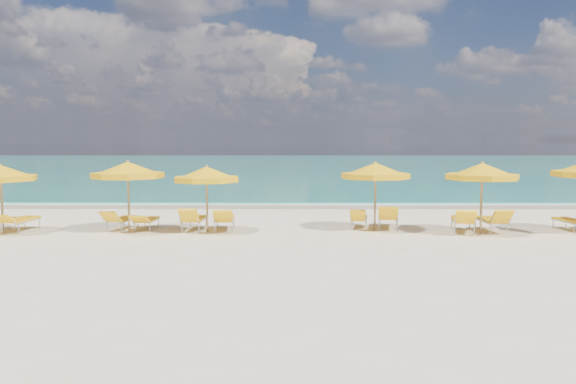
{
  "coord_description": "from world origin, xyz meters",
  "views": [
    {
      "loc": [
        0.09,
        -18.69,
        3.09
      ],
      "look_at": [
        0.0,
        1.5,
        1.2
      ],
      "focal_mm": 35.0,
      "sensor_mm": 36.0,
      "label": 1
    }
  ],
  "objects": [
    {
      "name": "whitecap_near",
      "position": [
        -6.0,
        17.0,
        0.0
      ],
      "size": [
        14.0,
        0.36,
        0.05
      ],
      "primitive_type": "cube",
      "color": "white",
      "rests_on": "ground"
    },
    {
      "name": "ground_plane",
      "position": [
        0.0,
        0.0,
        0.0
      ],
      "size": [
        120.0,
        120.0,
        0.0
      ],
      "primitive_type": "plane",
      "color": "beige"
    },
    {
      "name": "lounger_6_left",
      "position": [
        9.64,
        0.24,
        0.21
      ],
      "size": [
        0.83,
        1.72,
        0.8
      ],
      "rotation": [
        0.0,
        0.0,
        0.17
      ],
      "color": "#A5A8AD",
      "rests_on": "ground"
    },
    {
      "name": "umbrella_2",
      "position": [
        -5.32,
        -0.09,
        2.06
      ],
      "size": [
        3.03,
        3.03,
        2.42
      ],
      "rotation": [
        0.0,
        0.0,
        0.32
      ],
      "color": "#A08350",
      "rests_on": "ground"
    },
    {
      "name": "lounger_4_right",
      "position": [
        3.52,
        0.76,
        0.25
      ],
      "size": [
        1.0,
        2.08,
        0.91
      ],
      "rotation": [
        0.0,
        0.0,
        -0.17
      ],
      "color": "#A5A8AD",
      "rests_on": "ground"
    },
    {
      "name": "lounger_2_right",
      "position": [
        -4.86,
        0.36,
        0.2
      ],
      "size": [
        0.63,
        1.74,
        0.64
      ],
      "rotation": [
        0.0,
        0.0,
        -0.05
      ],
      "color": "#A5A8AD",
      "rests_on": "ground"
    },
    {
      "name": "foam_line",
      "position": [
        0.0,
        8.2,
        0.0
      ],
      "size": [
        120.0,
        1.2,
        0.03
      ],
      "primitive_type": "cube",
      "color": "white",
      "rests_on": "ground"
    },
    {
      "name": "lounger_5_left",
      "position": [
        5.86,
        -0.09,
        0.25
      ],
      "size": [
        1.04,
        2.08,
        0.91
      ],
      "rotation": [
        0.0,
        0.0,
        -0.2
      ],
      "color": "#A5A8AD",
      "rests_on": "ground"
    },
    {
      "name": "ocean",
      "position": [
        0.0,
        48.0,
        0.0
      ],
      "size": [
        120.0,
        80.0,
        0.3
      ],
      "primitive_type": "cube",
      "color": "#157B65",
      "rests_on": "ground"
    },
    {
      "name": "umbrella_1",
      "position": [
        -9.47,
        -0.31,
        1.97
      ],
      "size": [
        2.5,
        2.5,
        2.32
      ],
      "rotation": [
        0.0,
        0.0,
        -0.1
      ],
      "color": "#A08350",
      "rests_on": "ground"
    },
    {
      "name": "lounger_3_left",
      "position": [
        -3.21,
        0.27,
        0.24
      ],
      "size": [
        0.71,
        1.88,
        0.89
      ],
      "rotation": [
        0.0,
        0.0,
        -0.04
      ],
      "color": "#A5A8AD",
      "rests_on": "ground"
    },
    {
      "name": "lounger_4_left",
      "position": [
        2.49,
        0.83,
        0.2
      ],
      "size": [
        0.79,
        1.64,
        0.77
      ],
      "rotation": [
        0.0,
        0.0,
        -0.17
      ],
      "color": "#A5A8AD",
      "rests_on": "ground"
    },
    {
      "name": "lounger_5_right",
      "position": [
        6.85,
        -0.0,
        0.24
      ],
      "size": [
        0.7,
        1.89,
        0.9
      ],
      "rotation": [
        0.0,
        0.0,
        0.03
      ],
      "color": "#A5A8AD",
      "rests_on": "ground"
    },
    {
      "name": "umbrella_4",
      "position": [
        2.98,
        0.32,
        2.02
      ],
      "size": [
        2.79,
        2.79,
        2.37
      ],
      "rotation": [
        0.0,
        0.0,
        -0.22
      ],
      "color": "#A08350",
      "rests_on": "ground"
    },
    {
      "name": "whitecap_far",
      "position": [
        8.0,
        24.0,
        0.0
      ],
      "size": [
        18.0,
        0.3,
        0.05
      ],
      "primitive_type": "cube",
      "color": "white",
      "rests_on": "ground"
    },
    {
      "name": "umbrella_5",
      "position": [
        6.34,
        -0.42,
        2.04
      ],
      "size": [
        2.55,
        2.55,
        2.39
      ],
      "rotation": [
        0.0,
        0.0,
        -0.09
      ],
      "color": "#A08350",
      "rests_on": "ground"
    },
    {
      "name": "lounger_1_right",
      "position": [
        -9.05,
        0.03,
        0.23
      ],
      "size": [
        0.83,
        2.01,
        0.74
      ],
      "rotation": [
        0.0,
        0.0,
        -0.11
      ],
      "color": "#A5A8AD",
      "rests_on": "ground"
    },
    {
      "name": "wet_sand_band",
      "position": [
        0.0,
        7.4,
        0.0
      ],
      "size": [
        120.0,
        2.6,
        0.01
      ],
      "primitive_type": "cube",
      "color": "tan",
      "rests_on": "ground"
    },
    {
      "name": "lounger_2_left",
      "position": [
        -5.72,
        0.43,
        0.22
      ],
      "size": [
        0.93,
        1.83,
        0.78
      ],
      "rotation": [
        0.0,
        0.0,
        -0.21
      ],
      "color": "#A5A8AD",
      "rests_on": "ground"
    },
    {
      "name": "lounger_3_right",
      "position": [
        -2.16,
        0.26,
        0.24
      ],
      "size": [
        0.76,
        1.98,
        0.85
      ],
      "rotation": [
        0.0,
        0.0,
        0.06
      ],
      "color": "#A5A8AD",
      "rests_on": "ground"
    },
    {
      "name": "umbrella_3",
      "position": [
        -2.69,
        -0.16,
        1.92
      ],
      "size": [
        2.72,
        2.72,
        2.26
      ],
      "rotation": [
        0.0,
        0.0,
        -0.26
      ],
      "color": "#A08350",
      "rests_on": "ground"
    }
  ]
}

